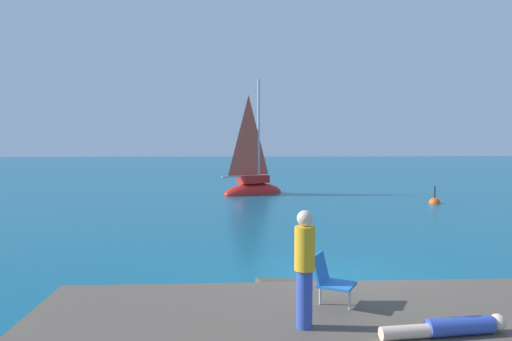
# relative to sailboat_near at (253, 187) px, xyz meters

# --- Properties ---
(ground_plane) EXTENTS (160.00, 160.00, 0.00)m
(ground_plane) POSITION_rel_sailboat_near_xyz_m (0.93, -16.56, -0.39)
(ground_plane) COLOR #0F5675
(boulder_seaward) EXTENTS (1.65, 1.50, 1.00)m
(boulder_seaward) POSITION_rel_sailboat_near_xyz_m (1.17, -18.63, -0.39)
(boulder_seaward) COLOR brown
(boulder_seaward) RESTS_ON ground
(boulder_inland) EXTENTS (1.89, 1.61, 1.07)m
(boulder_inland) POSITION_rel_sailboat_near_xyz_m (0.06, -18.38, -0.39)
(boulder_inland) COLOR #524B3D
(boulder_inland) RESTS_ON ground
(sailboat_near) EXTENTS (3.98, 3.00, 7.28)m
(sailboat_near) POSITION_rel_sailboat_near_xyz_m (0.00, 0.00, 0.00)
(sailboat_near) COLOR red
(sailboat_near) RESTS_ON ground
(person_sunbather) EXTENTS (1.76, 0.38, 0.25)m
(person_sunbather) POSITION_rel_sailboat_near_xyz_m (1.65, -20.79, 0.25)
(person_sunbather) COLOR #334CB2
(person_sunbather) RESTS_ON shore_ledge
(person_standing) EXTENTS (0.28, 0.28, 1.62)m
(person_standing) POSITION_rel_sailboat_near_xyz_m (-0.22, -20.43, 1.00)
(person_standing) COLOR #334CB2
(person_standing) RESTS_ON shore_ledge
(beach_chair) EXTENTS (0.75, 0.71, 0.80)m
(beach_chair) POSITION_rel_sailboat_near_xyz_m (0.29, -19.62, 0.58)
(beach_chair) COLOR blue
(beach_chair) RESTS_ON shore_ledge
(marker_buoy) EXTENTS (0.56, 0.56, 1.13)m
(marker_buoy) POSITION_rel_sailboat_near_xyz_m (8.75, -4.40, -0.39)
(marker_buoy) COLOR #EA5114
(marker_buoy) RESTS_ON ground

